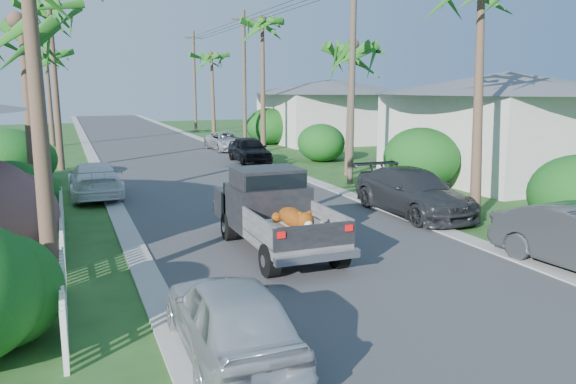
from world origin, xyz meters
name	(u,v)px	position (x,y,z in m)	size (l,w,h in m)	color
ground	(413,314)	(0.00, 0.00, 0.00)	(120.00, 120.00, 0.00)	#25491B
road	(170,157)	(0.00, 25.00, 0.01)	(8.00, 100.00, 0.02)	#38383A
curb_left	(94,160)	(-4.30, 25.00, 0.03)	(0.60, 100.00, 0.06)	#A5A39E
curb_right	(240,154)	(4.30, 25.00, 0.03)	(0.60, 100.00, 0.06)	#A5A39E
pickup_truck	(271,209)	(-0.91, 5.15, 1.01)	(1.98, 5.12, 2.06)	black
parked_car_rm	(413,192)	(4.71, 7.00, 0.73)	(2.06, 5.06, 1.47)	#2B2D30
parked_car_rf	(249,150)	(3.65, 21.05, 0.71)	(1.67, 4.14, 1.41)	black
parked_car_rd	(227,142)	(4.04, 27.08, 0.60)	(1.99, 4.32, 1.20)	silver
parked_car_ln	(230,317)	(-3.60, -0.33, 0.66)	(1.55, 3.85, 1.31)	silver
parked_car_lf	(95,180)	(-4.81, 13.91, 0.67)	(1.87, 4.59, 1.33)	white
palm_l_b	(21,22)	(-6.80, 12.00, 6.15)	(4.40, 4.40, 7.40)	brown
palm_l_c	(49,6)	(-6.00, 22.00, 7.91)	(4.40, 4.40, 9.20)	brown
palm_l_d	(46,51)	(-6.50, 34.00, 6.44)	(4.40, 4.40, 7.70)	brown
palm_r_b	(351,46)	(6.60, 15.00, 5.95)	(4.40, 4.40, 7.20)	brown
palm_r_c	(262,21)	(6.20, 26.00, 8.11)	(4.40, 4.40, 9.40)	brown
palm_r_d	(212,55)	(6.50, 40.00, 6.74)	(4.40, 4.40, 8.00)	brown
shrub_l_c	(10,194)	(-7.40, 10.00, 1.00)	(2.40, 2.64, 2.00)	#123F13
shrub_l_d	(9,157)	(-8.00, 18.00, 1.20)	(3.20, 3.52, 2.40)	#123F13
shrub_r_b	(421,158)	(7.80, 11.00, 1.25)	(3.00, 3.30, 2.50)	#123F13
shrub_r_c	(321,143)	(7.50, 20.00, 1.05)	(2.60, 2.86, 2.10)	#123F13
shrub_r_d	(268,126)	(8.00, 30.00, 1.30)	(3.20, 3.52, 2.60)	#123F13
picket_fence	(62,245)	(-6.00, 5.50, 0.50)	(0.10, 11.00, 1.00)	white
house_right_near	(504,129)	(13.00, 12.00, 2.22)	(8.00, 9.00, 4.80)	silver
house_right_far	(331,113)	(13.00, 30.00, 2.12)	(9.00, 8.00, 4.60)	silver
utility_pole_b	(352,75)	(5.60, 13.00, 4.60)	(1.60, 0.26, 9.00)	brown
utility_pole_c	(244,79)	(5.60, 28.00, 4.60)	(1.60, 0.26, 9.00)	brown
utility_pole_d	(195,81)	(5.60, 43.00, 4.60)	(1.60, 0.26, 9.00)	brown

